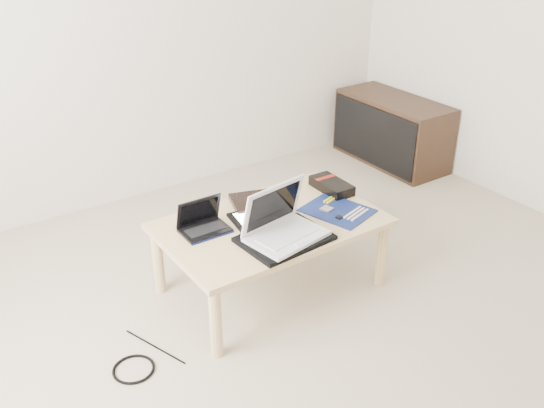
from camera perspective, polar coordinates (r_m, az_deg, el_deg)
ground at (r=2.88m, az=5.46°, el=-13.51°), size 4.00×4.00×0.00m
coffee_table at (r=3.08m, az=-0.10°, el=-2.45°), size 1.10×0.70×0.40m
media_cabinet at (r=4.75m, az=11.18°, el=6.79°), size 0.41×0.90×0.50m
book at (r=3.22m, az=-1.40°, el=0.24°), size 0.32×0.29×0.03m
netbook at (r=2.98m, az=-6.50°, el=-1.88°), size 0.23×0.17×0.17m
tablet at (r=3.07m, az=-1.30°, el=-1.30°), size 0.30×0.25×0.01m
remote at (r=3.17m, az=1.47°, el=-0.32°), size 0.11×0.20×0.02m
neoprene_sleeve at (r=2.89m, az=1.19°, el=-3.27°), size 0.43×0.33×0.02m
white_laptop at (r=2.87m, az=0.96°, el=-2.06°), size 0.39×0.31×0.26m
motherboard at (r=3.17m, az=6.19°, el=-0.59°), size 0.35×0.40×0.02m
gpu_box at (r=3.37m, az=5.63°, el=1.73°), size 0.14×0.26×0.06m
cable_coil at (r=2.91m, az=-2.24°, el=-3.14°), size 0.12×0.12×0.01m
floor_cable_coil at (r=2.83m, az=-12.89°, el=-14.92°), size 0.20×0.20×0.01m
floor_cable_trail at (r=2.93m, az=-10.96°, el=-13.04°), size 0.14×0.36×0.01m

